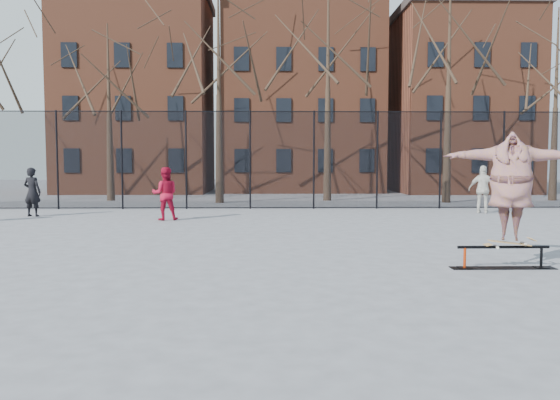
{
  "coord_description": "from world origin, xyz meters",
  "views": [
    {
      "loc": [
        -0.63,
        -9.27,
        1.92
      ],
      "look_at": [
        -0.41,
        1.5,
        1.17
      ],
      "focal_mm": 35.0,
      "sensor_mm": 36.0,
      "label": 1
    }
  ],
  "objects_px": {
    "skateboard": "(510,243)",
    "bystander_white": "(483,189)",
    "skate_rail": "(503,259)",
    "bystander_black": "(32,192)",
    "skater": "(511,187)",
    "bystander_red": "(165,194)"
  },
  "relations": [
    {
      "from": "skateboard",
      "to": "bystander_white",
      "type": "height_order",
      "value": "bystander_white"
    },
    {
      "from": "skate_rail",
      "to": "skateboard",
      "type": "bearing_deg",
      "value": -0.0
    },
    {
      "from": "skate_rail",
      "to": "bystander_black",
      "type": "bearing_deg",
      "value": 142.46
    },
    {
      "from": "skate_rail",
      "to": "bystander_white",
      "type": "bearing_deg",
      "value": 70.23
    },
    {
      "from": "bystander_black",
      "to": "bystander_white",
      "type": "relative_size",
      "value": 0.96
    },
    {
      "from": "skater",
      "to": "bystander_red",
      "type": "bearing_deg",
      "value": 156.48
    },
    {
      "from": "skate_rail",
      "to": "skateboard",
      "type": "relative_size",
      "value": 2.39
    },
    {
      "from": "skateboard",
      "to": "skate_rail",
      "type": "bearing_deg",
      "value": 180.0
    },
    {
      "from": "bystander_black",
      "to": "bystander_red",
      "type": "bearing_deg",
      "value": 176.04
    },
    {
      "from": "bystander_red",
      "to": "skate_rail",
      "type": "bearing_deg",
      "value": 123.13
    },
    {
      "from": "skater",
      "to": "bystander_white",
      "type": "distance_m",
      "value": 11.17
    },
    {
      "from": "skateboard",
      "to": "bystander_white",
      "type": "relative_size",
      "value": 0.44
    },
    {
      "from": "bystander_black",
      "to": "skate_rail",
      "type": "bearing_deg",
      "value": 153.54
    },
    {
      "from": "bystander_red",
      "to": "bystander_white",
      "type": "bearing_deg",
      "value": -178.58
    },
    {
      "from": "skate_rail",
      "to": "skater",
      "type": "xyz_separation_m",
      "value": [
        0.11,
        -0.0,
        1.32
      ]
    },
    {
      "from": "skater",
      "to": "bystander_black",
      "type": "relative_size",
      "value": 1.38
    },
    {
      "from": "skateboard",
      "to": "bystander_black",
      "type": "xyz_separation_m",
      "value": [
        -12.68,
        9.66,
        0.4
      ]
    },
    {
      "from": "bystander_red",
      "to": "bystander_white",
      "type": "distance_m",
      "value": 11.65
    },
    {
      "from": "skate_rail",
      "to": "bystander_black",
      "type": "xyz_separation_m",
      "value": [
        -12.57,
        9.66,
        0.7
      ]
    },
    {
      "from": "bystander_white",
      "to": "skateboard",
      "type": "bearing_deg",
      "value": 98.25
    },
    {
      "from": "bystander_black",
      "to": "bystander_white",
      "type": "distance_m",
      "value": 16.38
    },
    {
      "from": "skate_rail",
      "to": "bystander_white",
      "type": "height_order",
      "value": "bystander_white"
    }
  ]
}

